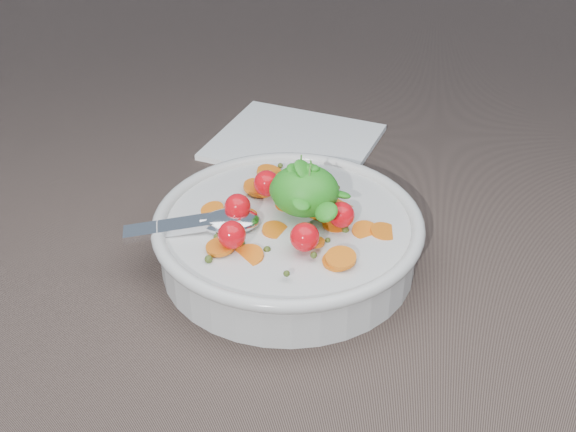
# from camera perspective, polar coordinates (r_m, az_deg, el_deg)

# --- Properties ---
(ground) EXTENTS (6.00, 6.00, 0.00)m
(ground) POSITION_cam_1_polar(r_m,az_deg,el_deg) (0.65, -0.97, -3.74)
(ground) COLOR brown
(ground) RESTS_ON ground
(bowl) EXTENTS (0.26, 0.24, 0.10)m
(bowl) POSITION_cam_1_polar(r_m,az_deg,el_deg) (0.64, 0.00, -1.58)
(bowl) COLOR silver
(bowl) RESTS_ON ground
(napkin) EXTENTS (0.21, 0.19, 0.01)m
(napkin) POSITION_cam_1_polar(r_m,az_deg,el_deg) (0.84, 0.49, 5.88)
(napkin) COLOR white
(napkin) RESTS_ON ground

